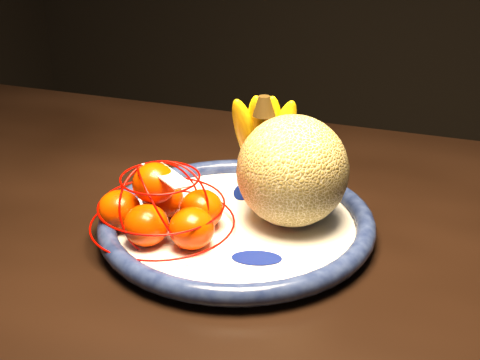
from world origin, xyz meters
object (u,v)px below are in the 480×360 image
at_px(dining_table, 71,260).
at_px(fruit_bowl, 237,222).
at_px(banana_bunch, 265,139).
at_px(mandarin_bag, 162,209).
at_px(cantaloupe, 292,171).

distance_m(dining_table, fruit_bowl, 0.27).
height_order(fruit_bowl, banana_bunch, banana_bunch).
relative_size(banana_bunch, mandarin_bag, 0.81).
relative_size(dining_table, banana_bunch, 9.92).
bearing_deg(banana_bunch, dining_table, -172.50).
distance_m(dining_table, cantaloupe, 0.36).
height_order(dining_table, cantaloupe, cantaloupe).
distance_m(dining_table, mandarin_bag, 0.22).
height_order(dining_table, mandarin_bag, mandarin_bag).
bearing_deg(mandarin_bag, fruit_bowl, 39.31).
distance_m(dining_table, banana_bunch, 0.34).
height_order(dining_table, banana_bunch, banana_bunch).
xyz_separation_m(fruit_bowl, cantaloupe, (0.06, 0.03, 0.07)).
xyz_separation_m(dining_table, mandarin_bag, (0.17, -0.01, 0.13)).
bearing_deg(dining_table, banana_bunch, 22.61).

